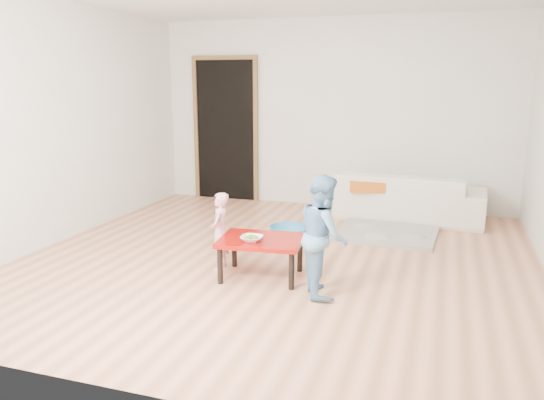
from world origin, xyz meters
The scene contains 13 objects.
floor centered at (0.00, 0.00, 0.00)m, with size 5.00×5.00×0.01m, color #AA6E49.
back_wall centered at (0.00, 2.50, 1.30)m, with size 5.00×0.02×2.60m, color beige.
left_wall centered at (-2.50, 0.00, 1.30)m, with size 0.02×5.00×2.60m, color beige.
doorway centered at (-1.60, 2.48, 1.02)m, with size 1.02×0.08×2.11m, color brown, non-canonical shape.
sofa centered at (1.02, 2.05, 0.30)m, with size 2.07×0.81×0.60m, color silver.
cushion centered at (0.63, 1.83, 0.46)m, with size 0.49×0.43×0.13m, color #CB6016.
red_table centered at (0.01, -0.53, 0.18)m, with size 0.74×0.55×0.37m, color #900D07, non-canonical shape.
bowl centered at (-0.04, -0.64, 0.39)m, with size 0.19×0.19×0.05m, color white.
broccoli centered at (-0.04, -0.64, 0.40)m, with size 0.12×0.12×0.06m, color #2D5919, non-canonical shape.
child_pink centered at (-0.44, -0.44, 0.37)m, with size 0.27×0.18×0.74m, color #E36776.
child_blue centered at (0.62, -0.72, 0.51)m, with size 0.49×0.38×1.01m, color #5794CA.
basin centered at (-0.10, 0.71, 0.07)m, with size 0.45×0.45×0.14m, color teal.
blanket centered at (0.94, 1.16, 0.03)m, with size 1.11×0.92×0.06m, color #A29B8F, non-canonical shape.
Camera 1 is at (1.52, -4.84, 1.74)m, focal length 35.00 mm.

